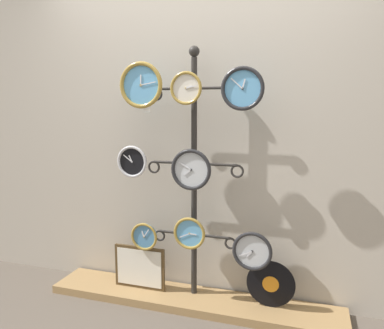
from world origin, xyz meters
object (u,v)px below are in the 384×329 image
at_px(display_stand, 194,213).
at_px(clock_top_center, 186,88).
at_px(clock_bottom_right, 252,251).
at_px(clock_top_left, 141,85).
at_px(picture_frame, 140,267).
at_px(clock_bottom_center, 190,233).
at_px(clock_top_right, 243,89).
at_px(clock_bottom_left, 144,236).
at_px(vinyl_record, 271,284).
at_px(clock_middle_left, 132,162).
at_px(clock_middle_center, 191,170).

distance_m(display_stand, clock_top_center, 0.90).
bearing_deg(clock_top_center, clock_bottom_right, 1.65).
bearing_deg(clock_top_left, clock_bottom_right, 0.56).
bearing_deg(picture_frame, clock_bottom_center, -6.85).
distance_m(clock_top_left, clock_bottom_right, 1.39).
distance_m(clock_top_right, picture_frame, 1.56).
relative_size(clock_bottom_left, vinyl_record, 0.63).
distance_m(clock_top_left, clock_bottom_center, 1.11).
bearing_deg(clock_middle_left, clock_top_center, -0.51).
bearing_deg(clock_top_left, clock_bottom_left, 108.21).
relative_size(display_stand, picture_frame, 4.53).
bearing_deg(clock_middle_center, clock_top_left, 178.46).
distance_m(clock_top_right, clock_bottom_left, 1.30).
xyz_separation_m(clock_top_center, clock_middle_left, (-0.42, 0.00, -0.52)).
xyz_separation_m(display_stand, clock_bottom_center, (0.00, -0.11, -0.12)).
bearing_deg(clock_top_left, clock_top_right, 0.03).
bearing_deg(clock_bottom_right, clock_bottom_center, -178.81).
relative_size(clock_bottom_center, clock_bottom_right, 0.86).
height_order(clock_top_right, clock_middle_left, clock_top_right).
height_order(vinyl_record, picture_frame, vinyl_record).
relative_size(clock_middle_left, picture_frame, 0.57).
height_order(display_stand, clock_top_right, display_stand).
bearing_deg(clock_top_right, clock_bottom_center, -179.72).
bearing_deg(clock_bottom_left, clock_middle_left, -165.67).
distance_m(clock_top_center, clock_bottom_left, 1.14).
relative_size(clock_top_center, clock_bottom_center, 0.95).
relative_size(clock_middle_center, picture_frame, 0.70).
bearing_deg(display_stand, clock_middle_left, -166.30).
xyz_separation_m(clock_top_left, picture_frame, (-0.07, 0.05, -1.38)).
bearing_deg(clock_bottom_center, clock_top_left, 179.78).
xyz_separation_m(display_stand, clock_bottom_left, (-0.36, -0.09, -0.19)).
bearing_deg(picture_frame, clock_middle_center, -7.77).
height_order(clock_bottom_left, clock_bottom_right, clock_bottom_right).
bearing_deg(clock_bottom_center, clock_bottom_right, 1.19).
xyz_separation_m(clock_top_left, clock_top_right, (0.72, 0.00, -0.04)).
distance_m(clock_top_right, clock_middle_left, 0.95).
bearing_deg(display_stand, clock_top_right, -16.18).
bearing_deg(clock_middle_center, clock_bottom_left, 175.85).
xyz_separation_m(clock_middle_center, clock_bottom_left, (-0.38, 0.03, -0.53)).
bearing_deg(clock_middle_center, clock_bottom_right, 2.37).
bearing_deg(clock_top_right, clock_middle_center, -178.28).
bearing_deg(picture_frame, clock_top_center, -7.85).
bearing_deg(clock_top_right, display_stand, 163.82).
bearing_deg(clock_top_left, clock_middle_center, -1.54).
distance_m(display_stand, clock_top_right, 0.96).
distance_m(clock_bottom_center, clock_bottom_right, 0.45).
bearing_deg(clock_bottom_left, clock_top_center, -3.86).
relative_size(clock_top_left, clock_bottom_left, 1.54).
xyz_separation_m(clock_bottom_left, picture_frame, (-0.06, 0.03, -0.27)).
distance_m(display_stand, clock_bottom_left, 0.42).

